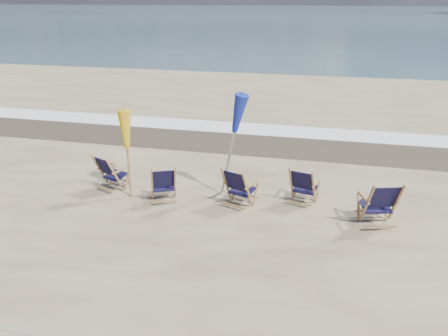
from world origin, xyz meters
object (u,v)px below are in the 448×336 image
object	(u,v)px
beach_chair_3	(313,189)
umbrella_blue	(231,116)
beach_chair_1	(175,184)
umbrella_yellow	(126,135)
beach_chair_0	(115,175)
beach_chair_2	(247,191)
beach_chair_4	(396,204)

from	to	relation	value
beach_chair_3	umbrella_blue	distance (m)	2.36
beach_chair_1	umbrella_yellow	size ratio (longest dim) A/B	0.45
beach_chair_1	beach_chair_3	size ratio (longest dim) A/B	0.99
beach_chair_0	beach_chair_3	bearing A→B (deg)	-153.49
beach_chair_3	beach_chair_1	bearing A→B (deg)	22.90
beach_chair_2	umbrella_yellow	world-z (taller)	umbrella_yellow
beach_chair_3	beach_chair_4	xyz separation A→B (m)	(1.61, -0.55, 0.07)
beach_chair_0	umbrella_yellow	world-z (taller)	umbrella_yellow
beach_chair_3	beach_chair_4	bearing A→B (deg)	175.77
beach_chair_1	beach_chair_2	bearing A→B (deg)	154.24
umbrella_yellow	umbrella_blue	world-z (taller)	umbrella_blue
beach_chair_2	umbrella_blue	size ratio (longest dim) A/B	0.39
beach_chair_1	beach_chair_3	distance (m)	3.01
beach_chair_3	umbrella_blue	xyz separation A→B (m)	(-1.86, 0.12, 1.45)
beach_chair_3	umbrella_yellow	world-z (taller)	umbrella_yellow
beach_chair_0	beach_chair_3	size ratio (longest dim) A/B	1.02
beach_chair_3	beach_chair_4	distance (m)	1.70
umbrella_yellow	umbrella_blue	distance (m)	2.32
beach_chair_4	beach_chair_1	bearing A→B (deg)	-18.39
beach_chair_0	beach_chair_3	world-z (taller)	beach_chair_0
beach_chair_3	umbrella_yellow	xyz separation A→B (m)	(-4.09, -0.37, 1.03)
beach_chair_4	umbrella_yellow	bearing A→B (deg)	-18.74
umbrella_blue	beach_chair_4	bearing A→B (deg)	-10.90
beach_chair_4	umbrella_yellow	xyz separation A→B (m)	(-5.70, 0.18, 0.96)
beach_chair_1	beach_chair_0	bearing A→B (deg)	-28.37
beach_chair_2	beach_chair_4	size ratio (longest dim) A/B	0.91
beach_chair_2	umbrella_yellow	distance (m)	2.91
beach_chair_0	umbrella_yellow	size ratio (longest dim) A/B	0.46
beach_chair_0	beach_chair_1	bearing A→B (deg)	-161.82
beach_chair_0	beach_chair_2	size ratio (longest dim) A/B	0.97
beach_chair_2	umbrella_blue	distance (m)	1.63
beach_chair_4	umbrella_blue	distance (m)	3.79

